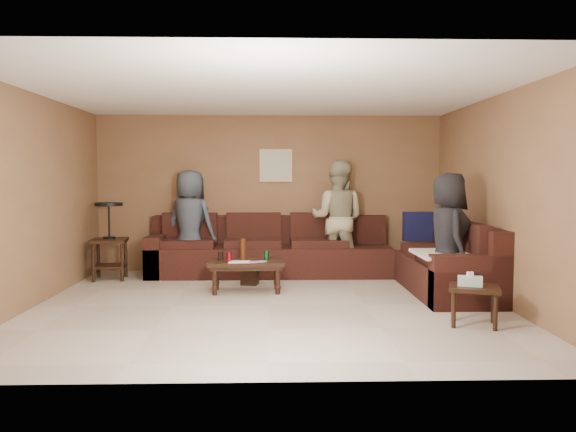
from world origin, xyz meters
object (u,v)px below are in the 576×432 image
object	(u,v)px
side_table_right	(473,291)
person_right	(448,237)
person_left	(190,223)
person_middle	(338,218)
coffee_table	(246,265)
end_table_left	(109,239)
waste_bin	(250,275)
sectional_sofa	(325,259)

from	to	relation	value
side_table_right	person_right	xyz separation A→B (m)	(0.10, 1.16, 0.42)
side_table_right	person_left	bearing A→B (deg)	137.81
side_table_right	person_middle	size ratio (longest dim) A/B	0.34
coffee_table	person_right	size ratio (longest dim) A/B	0.64
person_left	person_right	size ratio (longest dim) A/B	1.03
side_table_right	end_table_left	bearing A→B (deg)	148.66
coffee_table	end_table_left	distance (m)	2.28
waste_bin	person_middle	xyz separation A→B (m)	(1.32, 0.71, 0.74)
person_left	coffee_table	bearing A→B (deg)	150.66
coffee_table	person_right	xyz separation A→B (m)	(2.49, -0.60, 0.43)
waste_bin	person_left	distance (m)	1.37
sectional_sofa	end_table_left	size ratio (longest dim) A/B	4.07
person_middle	sectional_sofa	bearing A→B (deg)	82.64
sectional_sofa	person_middle	xyz separation A→B (m)	(0.23, 0.49, 0.55)
person_right	side_table_right	bearing A→B (deg)	173.53
end_table_left	person_left	world-z (taller)	person_left
person_left	person_right	xyz separation A→B (m)	(3.40, -1.84, -0.03)
end_table_left	person_left	bearing A→B (deg)	13.60
waste_bin	person_right	xyz separation A→B (m)	(2.47, -1.10, 0.65)
side_table_right	person_left	distance (m)	4.48
side_table_right	sectional_sofa	bearing A→B (deg)	117.20
waste_bin	side_table_right	bearing A→B (deg)	-43.67
coffee_table	end_table_left	world-z (taller)	end_table_left
sectional_sofa	person_left	bearing A→B (deg)	165.88
coffee_table	person_left	bearing A→B (deg)	126.15
person_middle	person_right	world-z (taller)	person_middle
sectional_sofa	coffee_table	distance (m)	1.34
sectional_sofa	side_table_right	bearing A→B (deg)	-62.80
side_table_right	waste_bin	distance (m)	3.28
sectional_sofa	person_right	bearing A→B (deg)	-43.97
coffee_table	end_table_left	bearing A→B (deg)	155.00
end_table_left	waste_bin	distance (m)	2.19
coffee_table	person_middle	world-z (taller)	person_middle
coffee_table	person_left	world-z (taller)	person_left
coffee_table	side_table_right	size ratio (longest dim) A/B	1.70
sectional_sofa	waste_bin	world-z (taller)	sectional_sofa
side_table_right	person_left	size ratio (longest dim) A/B	0.36
end_table_left	person_right	distance (m)	4.82
sectional_sofa	waste_bin	bearing A→B (deg)	-168.42
sectional_sofa	coffee_table	xyz separation A→B (m)	(-1.12, -0.73, 0.03)
end_table_left	side_table_right	world-z (taller)	end_table_left
person_left	side_table_right	bearing A→B (deg)	162.32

